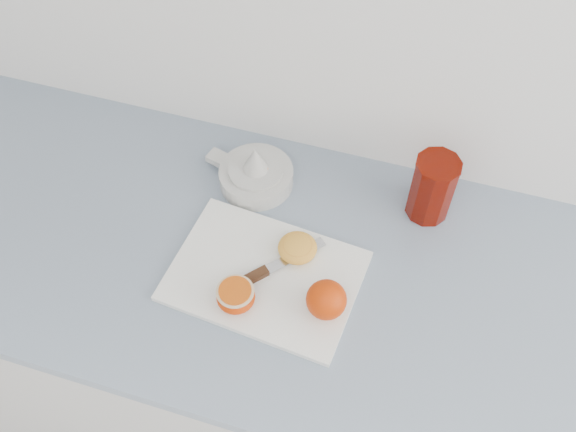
{
  "coord_description": "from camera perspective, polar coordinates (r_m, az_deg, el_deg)",
  "views": [
    {
      "loc": [
        0.18,
        1.09,
        1.92
      ],
      "look_at": [
        -0.02,
        1.76,
        0.96
      ],
      "focal_mm": 40.0,
      "sensor_mm": 36.0,
      "label": 1
    }
  ],
  "objects": [
    {
      "name": "counter",
      "position": [
        1.61,
        0.48,
        -12.68
      ],
      "size": [
        2.27,
        0.64,
        0.89
      ],
      "color": "silver",
      "rests_on": "ground"
    },
    {
      "name": "cutting_board",
      "position": [
        1.19,
        -2.07,
        -5.34
      ],
      "size": [
        0.36,
        0.27,
        0.01
      ],
      "primitive_type": "cube",
      "rotation": [
        0.0,
        0.0,
        -0.09
      ],
      "color": "white",
      "rests_on": "counter"
    },
    {
      "name": "red_tumbler",
      "position": [
        1.26,
        12.66,
        2.3
      ],
      "size": [
        0.09,
        0.09,
        0.14
      ],
      "color": "#5E0A00",
      "rests_on": "counter"
    },
    {
      "name": "squeezed_shell",
      "position": [
        1.2,
        0.85,
        -2.83
      ],
      "size": [
        0.07,
        0.07,
        0.03
      ],
      "color": "gold",
      "rests_on": "cutting_board"
    },
    {
      "name": "whole_orange",
      "position": [
        1.12,
        3.43,
        -7.44
      ],
      "size": [
        0.07,
        0.07,
        0.07
      ],
      "color": "red",
      "rests_on": "cutting_board"
    },
    {
      "name": "citrus_juicer",
      "position": [
        1.31,
        -2.92,
        3.8
      ],
      "size": [
        0.19,
        0.15,
        0.1
      ],
      "color": "silver",
      "rests_on": "counter"
    },
    {
      "name": "half_orange",
      "position": [
        1.14,
        -4.67,
        -7.11
      ],
      "size": [
        0.07,
        0.07,
        0.04
      ],
      "color": "red",
      "rests_on": "cutting_board"
    },
    {
      "name": "paring_knife",
      "position": [
        1.18,
        -3.05,
        -5.41
      ],
      "size": [
        0.16,
        0.18,
        0.01
      ],
      "color": "#432413",
      "rests_on": "cutting_board"
    }
  ]
}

